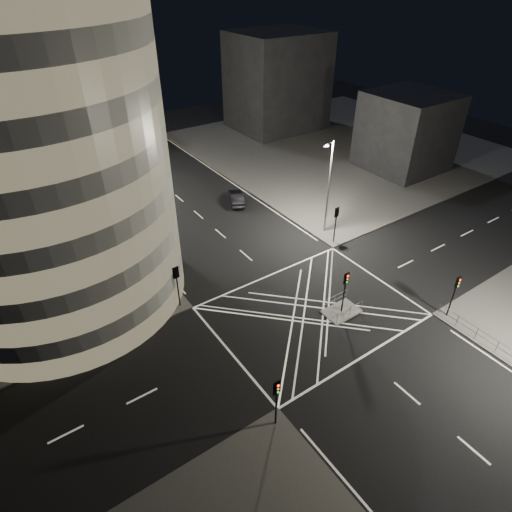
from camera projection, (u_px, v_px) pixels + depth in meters
ground at (311, 311)px, 35.89m from camera, size 120.00×120.00×0.00m
sidewalk_far_right at (340, 145)px, 67.56m from camera, size 42.00×42.00×0.15m
central_island at (341, 312)px, 35.76m from camera, size 3.00×2.00×0.15m
building_right_far at (277, 81)px, 70.64m from camera, size 14.00×12.00×15.00m
building_right_near at (406, 132)px, 57.68m from camera, size 10.00×10.00×10.00m
building_far_end at (59, 76)px, 68.12m from camera, size 18.00×8.00×18.00m
tree_a at (143, 256)px, 34.44m from camera, size 3.98×3.98×6.80m
tree_b at (118, 228)px, 38.70m from camera, size 3.96×3.96×6.45m
tree_c at (97, 200)px, 42.61m from camera, size 4.17×4.17×6.83m
tree_d at (79, 175)px, 46.40m from camera, size 5.66×5.66×8.15m
tree_e at (67, 167)px, 51.13m from camera, size 3.51×3.51×5.75m
traffic_signal_fl at (177, 279)px, 34.74m from camera, size 0.55×0.22×4.00m
traffic_signal_nl at (277, 395)px, 25.54m from camera, size 0.55×0.22×4.00m
traffic_signal_fr at (336, 218)px, 42.90m from camera, size 0.55×0.22×4.00m
traffic_signal_nr at (455, 289)px, 33.70m from camera, size 0.55×0.22×4.00m
traffic_signal_island at (345, 285)px, 34.13m from camera, size 0.55×0.22×4.00m
street_lamp_left_near at (140, 227)px, 36.46m from camera, size 1.25×0.25×10.00m
street_lamp_left_far at (80, 160)px, 48.64m from camera, size 1.25×0.25×10.00m
street_lamp_right_far at (328, 185)px, 43.18m from camera, size 1.25×0.25×10.00m
railing_near_right at (508, 354)px, 31.12m from camera, size 0.06×11.70×1.10m
railing_island_south at (350, 312)px, 34.79m from camera, size 2.80×0.06×1.10m
railing_island_north at (335, 300)px, 36.01m from camera, size 2.80×0.06×1.10m
sedan at (236, 198)px, 51.33m from camera, size 3.20×4.60×1.44m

